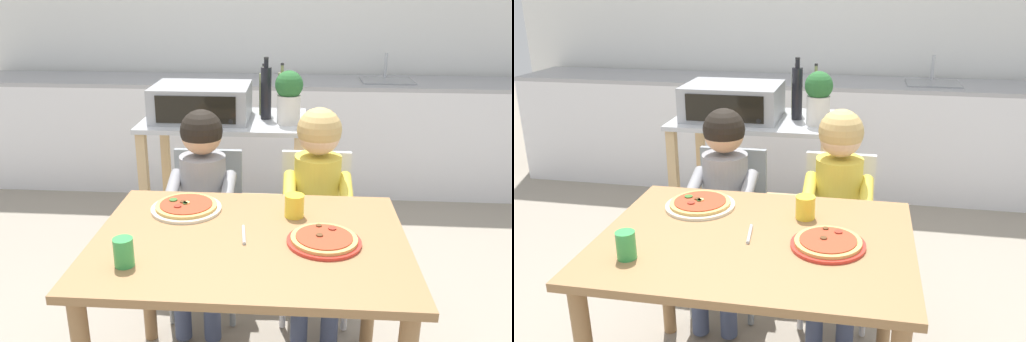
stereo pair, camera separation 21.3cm
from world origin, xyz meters
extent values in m
plane|color=gray|center=(0.00, 1.13, 0.00)|extent=(11.27, 11.27, 0.00)
cube|color=white|center=(0.00, 2.88, 1.35)|extent=(5.50, 0.12, 2.70)
cube|color=silver|center=(0.00, 2.47, 0.43)|extent=(4.95, 0.60, 0.85)
cube|color=#9E9EA3|center=(0.00, 2.47, 0.87)|extent=(4.95, 0.60, 0.03)
cube|color=gray|center=(0.87, 2.47, 0.88)|extent=(0.40, 0.33, 0.02)
cylinder|color=#B7BABF|center=(0.87, 2.59, 0.98)|extent=(0.02, 0.02, 0.20)
cube|color=#B7BABF|center=(-0.24, 1.19, 0.87)|extent=(0.92, 0.58, 0.02)
cube|color=tan|center=(-0.24, 1.19, 0.31)|extent=(0.85, 0.53, 0.02)
cube|color=tan|center=(-0.67, 0.94, 0.43)|extent=(0.05, 0.05, 0.86)
cube|color=tan|center=(0.18, 0.94, 0.43)|extent=(0.05, 0.05, 0.86)
cube|color=tan|center=(-0.67, 1.44, 0.43)|extent=(0.05, 0.05, 0.86)
cube|color=tan|center=(0.18, 1.44, 0.43)|extent=(0.05, 0.05, 0.86)
cube|color=#999BA0|center=(-0.37, 1.17, 0.98)|extent=(0.54, 0.40, 0.19)
cube|color=black|center=(-0.37, 0.97, 0.98)|extent=(0.43, 0.01, 0.15)
cylinder|color=black|center=(-0.18, 0.97, 0.92)|extent=(0.02, 0.01, 0.02)
cylinder|color=black|center=(-0.01, 1.20, 1.03)|extent=(0.06, 0.06, 0.29)
cylinder|color=black|center=(-0.01, 1.20, 1.19)|extent=(0.02, 0.02, 0.04)
cylinder|color=black|center=(-0.01, 1.20, 1.22)|extent=(0.03, 0.03, 0.01)
cylinder|color=olive|center=(0.07, 1.40, 1.00)|extent=(0.05, 0.05, 0.23)
cylinder|color=olive|center=(0.07, 1.40, 1.13)|extent=(0.02, 0.02, 0.05)
cylinder|color=black|center=(0.07, 1.40, 1.16)|extent=(0.02, 0.02, 0.01)
cylinder|color=olive|center=(-0.03, 1.30, 1.00)|extent=(0.06, 0.06, 0.24)
cylinder|color=olive|center=(-0.03, 1.30, 1.14)|extent=(0.02, 0.02, 0.04)
cylinder|color=black|center=(-0.03, 1.30, 1.17)|extent=(0.03, 0.03, 0.01)
cylinder|color=beige|center=(0.12, 1.10, 0.96)|extent=(0.13, 0.13, 0.16)
sphere|color=#28602D|center=(0.12, 1.10, 1.09)|extent=(0.15, 0.15, 0.15)
cube|color=olive|center=(0.00, 0.00, 0.72)|extent=(1.14, 0.85, 0.03)
cylinder|color=olive|center=(-0.51, 0.36, 0.35)|extent=(0.06, 0.06, 0.71)
cylinder|color=olive|center=(0.51, 0.36, 0.35)|extent=(0.06, 0.06, 0.71)
cube|color=gray|center=(-0.28, 0.62, 0.44)|extent=(0.36, 0.36, 0.04)
cube|color=gray|center=(-0.28, 0.78, 0.63)|extent=(0.34, 0.03, 0.38)
cylinder|color=gray|center=(-0.13, 0.47, 0.22)|extent=(0.03, 0.03, 0.42)
cylinder|color=gray|center=(-0.43, 0.47, 0.22)|extent=(0.03, 0.03, 0.42)
cylinder|color=gray|center=(-0.13, 0.77, 0.22)|extent=(0.03, 0.03, 0.42)
cylinder|color=gray|center=(-0.43, 0.77, 0.22)|extent=(0.03, 0.03, 0.42)
cube|color=silver|center=(0.27, 0.63, 0.44)|extent=(0.36, 0.36, 0.04)
cube|color=silver|center=(0.27, 0.79, 0.63)|extent=(0.34, 0.03, 0.38)
cylinder|color=silver|center=(0.42, 0.48, 0.22)|extent=(0.03, 0.03, 0.42)
cylinder|color=silver|center=(0.12, 0.48, 0.22)|extent=(0.03, 0.03, 0.42)
cylinder|color=silver|center=(0.42, 0.78, 0.22)|extent=(0.03, 0.03, 0.42)
cylinder|color=silver|center=(0.12, 0.78, 0.22)|extent=(0.03, 0.03, 0.42)
cube|color=#424C6B|center=(-0.21, 0.48, 0.48)|extent=(0.10, 0.30, 0.10)
cylinder|color=#424C6B|center=(-0.21, 0.35, 0.24)|extent=(0.08, 0.08, 0.44)
cube|color=#424C6B|center=(-0.35, 0.48, 0.48)|extent=(0.10, 0.30, 0.10)
cylinder|color=#424C6B|center=(-0.35, 0.35, 0.24)|extent=(0.08, 0.08, 0.44)
cylinder|color=gray|center=(-0.15, 0.52, 0.70)|extent=(0.06, 0.26, 0.15)
cylinder|color=gray|center=(-0.41, 0.52, 0.70)|extent=(0.06, 0.26, 0.15)
cylinder|color=gray|center=(-0.28, 0.62, 0.66)|extent=(0.22, 0.22, 0.36)
sphere|color=tan|center=(-0.28, 0.62, 0.94)|extent=(0.19, 0.19, 0.19)
sphere|color=black|center=(-0.28, 0.62, 0.96)|extent=(0.20, 0.20, 0.20)
cube|color=#424C6B|center=(0.34, 0.49, 0.48)|extent=(0.10, 0.30, 0.10)
cylinder|color=#424C6B|center=(0.34, 0.36, 0.24)|extent=(0.08, 0.08, 0.44)
cube|color=#424C6B|center=(0.20, 0.49, 0.48)|extent=(0.10, 0.30, 0.10)
cylinder|color=#424C6B|center=(0.20, 0.36, 0.24)|extent=(0.08, 0.08, 0.44)
cylinder|color=yellow|center=(0.40, 0.53, 0.70)|extent=(0.06, 0.26, 0.15)
cylinder|color=yellow|center=(0.14, 0.53, 0.70)|extent=(0.06, 0.26, 0.15)
cylinder|color=yellow|center=(0.27, 0.63, 0.66)|extent=(0.22, 0.22, 0.37)
sphere|color=beige|center=(0.27, 0.63, 0.96)|extent=(0.20, 0.20, 0.20)
sphere|color=tan|center=(0.27, 0.63, 0.97)|extent=(0.21, 0.21, 0.21)
cylinder|color=beige|center=(-0.28, 0.23, 0.74)|extent=(0.29, 0.29, 0.01)
cylinder|color=tan|center=(-0.28, 0.23, 0.75)|extent=(0.25, 0.25, 0.01)
cylinder|color=#B23D23|center=(-0.28, 0.23, 0.76)|extent=(0.21, 0.21, 0.00)
cylinder|color=#DBC666|center=(-0.28, 0.23, 0.77)|extent=(0.03, 0.03, 0.01)
cylinder|color=#386628|center=(-0.28, 0.23, 0.77)|extent=(0.02, 0.02, 0.01)
cylinder|color=#386628|center=(-0.34, 0.26, 0.77)|extent=(0.03, 0.03, 0.01)
cylinder|color=#563319|center=(-0.29, 0.24, 0.77)|extent=(0.02, 0.02, 0.01)
cylinder|color=maroon|center=(-0.31, 0.19, 0.77)|extent=(0.03, 0.03, 0.01)
cylinder|color=red|center=(0.27, -0.02, 0.74)|extent=(0.26, 0.26, 0.01)
cylinder|color=tan|center=(0.27, -0.02, 0.75)|extent=(0.24, 0.24, 0.01)
cylinder|color=#B23D23|center=(0.27, -0.02, 0.76)|extent=(0.20, 0.20, 0.00)
cylinder|color=#563319|center=(0.25, 0.06, 0.77)|extent=(0.02, 0.02, 0.01)
cylinder|color=maroon|center=(0.30, 0.04, 0.77)|extent=(0.03, 0.03, 0.01)
cylinder|color=#563319|center=(0.25, -0.02, 0.77)|extent=(0.03, 0.03, 0.01)
cylinder|color=green|center=(-0.39, -0.23, 0.78)|extent=(0.07, 0.07, 0.10)
cylinder|color=yellow|center=(0.16, 0.20, 0.78)|extent=(0.08, 0.08, 0.09)
cylinder|color=#B7BABF|center=(-0.02, 0.01, 0.74)|extent=(0.03, 0.14, 0.01)
camera|label=1|loc=(0.15, -1.70, 1.60)|focal=36.79mm
camera|label=2|loc=(0.36, -1.67, 1.60)|focal=36.79mm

